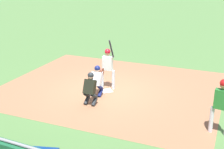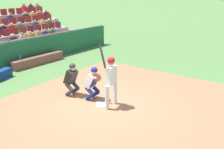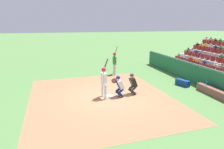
{
  "view_description": "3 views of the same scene",
  "coord_description": "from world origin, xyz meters",
  "px_view_note": "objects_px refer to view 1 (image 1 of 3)",
  "views": [
    {
      "loc": [
        5.25,
        -10.79,
        4.92
      ],
      "look_at": [
        0.33,
        -0.17,
        0.85
      ],
      "focal_mm": 49.06,
      "sensor_mm": 36.0,
      "label": 1
    },
    {
      "loc": [
        6.33,
        5.27,
        3.91
      ],
      "look_at": [
        -0.55,
        -0.01,
        0.97
      ],
      "focal_mm": 41.56,
      "sensor_mm": 36.0,
      "label": 2
    },
    {
      "loc": [
        -10.3,
        2.64,
        4.12
      ],
      "look_at": [
        0.11,
        -0.22,
        1.27
      ],
      "focal_mm": 31.44,
      "sensor_mm": 36.0,
      "label": 3
    }
  ],
  "objects_px": {
    "catcher_crouching": "(97,79)",
    "on_deck_batter": "(222,101)",
    "home_plate_marker": "(107,91)",
    "batter_at_plate": "(108,64)",
    "home_plate_umpire": "(90,87)"
  },
  "relations": [
    {
      "from": "batter_at_plate",
      "to": "home_plate_umpire",
      "type": "height_order",
      "value": "batter_at_plate"
    },
    {
      "from": "home_plate_marker",
      "to": "on_deck_batter",
      "type": "relative_size",
      "value": 0.19
    },
    {
      "from": "home_plate_marker",
      "to": "on_deck_batter",
      "type": "distance_m",
      "value": 5.14
    },
    {
      "from": "on_deck_batter",
      "to": "batter_at_plate",
      "type": "bearing_deg",
      "value": 157.35
    },
    {
      "from": "home_plate_marker",
      "to": "on_deck_batter",
      "type": "xyz_separation_m",
      "value": [
        4.72,
        -1.7,
        1.12
      ]
    },
    {
      "from": "home_plate_umpire",
      "to": "catcher_crouching",
      "type": "bearing_deg",
      "value": 101.25
    },
    {
      "from": "catcher_crouching",
      "to": "home_plate_marker",
      "type": "bearing_deg",
      "value": 75.03
    },
    {
      "from": "catcher_crouching",
      "to": "on_deck_batter",
      "type": "height_order",
      "value": "on_deck_batter"
    },
    {
      "from": "home_plate_marker",
      "to": "home_plate_umpire",
      "type": "relative_size",
      "value": 0.34
    },
    {
      "from": "batter_at_plate",
      "to": "home_plate_umpire",
      "type": "xyz_separation_m",
      "value": [
        0.11,
        -1.76,
        -0.39
      ]
    },
    {
      "from": "home_plate_marker",
      "to": "batter_at_plate",
      "type": "height_order",
      "value": "batter_at_plate"
    },
    {
      "from": "batter_at_plate",
      "to": "catcher_crouching",
      "type": "bearing_deg",
      "value": -94.32
    },
    {
      "from": "batter_at_plate",
      "to": "on_deck_batter",
      "type": "height_order",
      "value": "on_deck_batter"
    },
    {
      "from": "catcher_crouching",
      "to": "on_deck_batter",
      "type": "relative_size",
      "value": 0.55
    },
    {
      "from": "home_plate_marker",
      "to": "on_deck_batter",
      "type": "height_order",
      "value": "on_deck_batter"
    }
  ]
}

